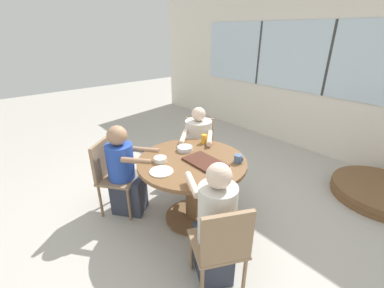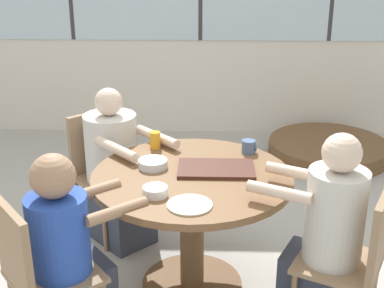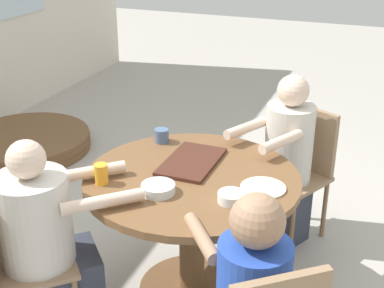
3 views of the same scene
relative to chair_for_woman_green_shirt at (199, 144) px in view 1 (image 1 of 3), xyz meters
The scene contains 16 objects.
ground_plane 1.07m from the chair_for_woman_green_shirt, 46.09° to the right, with size 16.00×16.00×0.00m, color #B2ADA3.
wall_back_with_windows 2.39m from the chair_for_woman_green_shirt, 72.95° to the left, with size 8.40×0.08×2.80m.
dining_table 0.94m from the chair_for_woman_green_shirt, 46.09° to the right, with size 1.13×1.13×0.74m.
chair_for_woman_green_shirt is the anchor object (origin of this frame).
chair_for_man_blue_shirt 1.27m from the chair_for_woman_green_shirt, 93.51° to the right, with size 0.56×0.56×0.86m.
chair_for_man_teal_shirt 1.84m from the chair_for_woman_green_shirt, 36.22° to the right, with size 0.54×0.54×0.86m.
person_woman_green_shirt 0.18m from the chair_for_woman_green_shirt, 46.09° to the right, with size 0.69×0.69×1.07m.
person_man_blue_shirt 1.16m from the chair_for_woman_green_shirt, 87.47° to the right, with size 0.60×0.56×1.06m.
person_man_teal_shirt 1.68m from the chair_for_woman_green_shirt, 37.18° to the right, with size 0.61×0.50×1.12m.
food_tray_dark 1.03m from the chair_for_woman_green_shirt, 38.27° to the right, with size 0.43×0.26×0.02m.
coffee_mug 1.08m from the chair_for_woman_green_shirt, 19.50° to the right, with size 0.09×0.08×0.08m.
juice_glass 0.57m from the chair_for_woman_green_shirt, 34.78° to the right, with size 0.07×0.07×0.11m.
bowl_white_shallow 0.77m from the chair_for_woman_green_shirt, 54.27° to the right, with size 0.17×0.17×0.05m.
bowl_cereal 1.08m from the chair_for_woman_green_shirt, 63.56° to the right, with size 0.13×0.13×0.05m.
plate_tortillas 1.26m from the chair_for_woman_green_shirt, 58.42° to the right, with size 0.23×0.23×0.01m.
folded_table_stack 2.41m from the chair_for_woman_green_shirt, 36.88° to the left, with size 1.14×1.14×0.15m.
Camera 1 is at (1.79, -1.51, 1.97)m, focal length 24.00 mm.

